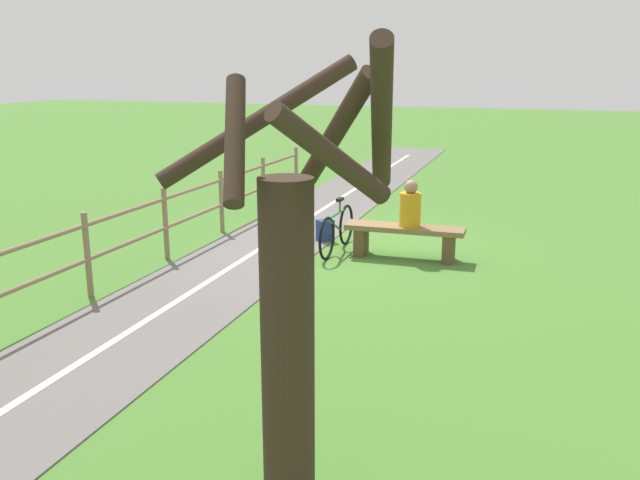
{
  "coord_description": "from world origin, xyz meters",
  "views": [
    {
      "loc": [
        -3.27,
        10.44,
        2.92
      ],
      "look_at": [
        -0.51,
        2.77,
        0.81
      ],
      "focal_mm": 37.75,
      "sensor_mm": 36.0,
      "label": 1
    }
  ],
  "objects_px": {
    "tree_far_right": "(292,308)",
    "bench": "(404,236)",
    "bicycle": "(337,230)",
    "person_seated": "(410,206)",
    "backpack": "(325,231)"
  },
  "relations": [
    {
      "from": "bicycle",
      "to": "tree_far_right",
      "type": "relative_size",
      "value": 0.54
    },
    {
      "from": "person_seated",
      "to": "backpack",
      "type": "xyz_separation_m",
      "value": [
        1.59,
        -0.54,
        -0.64
      ]
    },
    {
      "from": "bicycle",
      "to": "tree_far_right",
      "type": "height_order",
      "value": "tree_far_right"
    },
    {
      "from": "person_seated",
      "to": "backpack",
      "type": "distance_m",
      "value": 1.8
    },
    {
      "from": "backpack",
      "to": "tree_far_right",
      "type": "relative_size",
      "value": 0.12
    },
    {
      "from": "person_seated",
      "to": "backpack",
      "type": "bearing_deg",
      "value": -21.01
    },
    {
      "from": "bench",
      "to": "person_seated",
      "type": "height_order",
      "value": "person_seated"
    },
    {
      "from": "tree_far_right",
      "to": "bench",
      "type": "bearing_deg",
      "value": -83.59
    },
    {
      "from": "bench",
      "to": "tree_far_right",
      "type": "relative_size",
      "value": 0.6
    },
    {
      "from": "bench",
      "to": "tree_far_right",
      "type": "xyz_separation_m",
      "value": [
        -0.72,
        6.4,
        1.12
      ]
    },
    {
      "from": "person_seated",
      "to": "tree_far_right",
      "type": "xyz_separation_m",
      "value": [
        -0.64,
        6.4,
        0.64
      ]
    },
    {
      "from": "person_seated",
      "to": "backpack",
      "type": "relative_size",
      "value": 1.89
    },
    {
      "from": "backpack",
      "to": "bench",
      "type": "bearing_deg",
      "value": 160.08
    },
    {
      "from": "bicycle",
      "to": "person_seated",
      "type": "bearing_deg",
      "value": 90.38
    },
    {
      "from": "bench",
      "to": "bicycle",
      "type": "bearing_deg",
      "value": -1.79
    }
  ]
}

